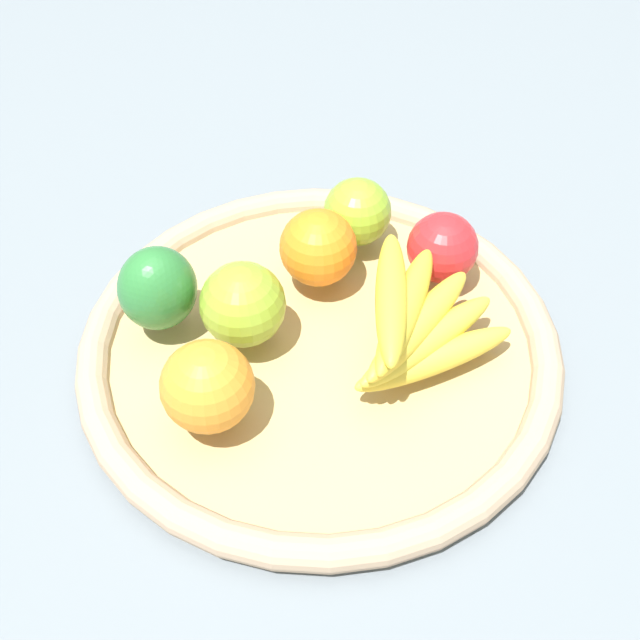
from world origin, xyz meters
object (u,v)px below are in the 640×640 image
object	(u,v)px
apple_2	(243,304)
orange_1	(318,247)
banana_bunch	(416,326)
orange_0	(207,386)
apple_1	(442,248)
bell_pepper	(158,289)
apple_0	(357,212)

from	to	relation	value
apple_2	orange_1	size ratio (longest dim) A/B	1.04
banana_bunch	orange_0	xyz separation A→B (m)	(-0.11, -0.15, 0.00)
apple_1	bell_pepper	world-z (taller)	bell_pepper
apple_2	bell_pepper	bearing A→B (deg)	-160.73
apple_0	apple_2	bearing A→B (deg)	-96.88
apple_0	bell_pepper	distance (m)	0.22
apple_1	orange_0	world-z (taller)	orange_0
banana_bunch	bell_pepper	distance (m)	0.24
apple_0	banana_bunch	bearing A→B (deg)	-42.17
apple_0	orange_0	world-z (taller)	orange_0
apple_0	orange_0	xyz separation A→B (m)	(0.01, -0.26, 0.00)
apple_0	orange_0	distance (m)	0.26
apple_2	banana_bunch	size ratio (longest dim) A/B	0.48
banana_bunch	apple_0	bearing A→B (deg)	137.83
apple_1	orange_1	size ratio (longest dim) A/B	0.92
banana_bunch	bell_pepper	size ratio (longest dim) A/B	1.94
banana_bunch	orange_1	distance (m)	0.13
banana_bunch	orange_0	size ratio (longest dim) A/B	2.07
bell_pepper	apple_2	bearing A→B (deg)	134.55
apple_2	apple_0	size ratio (longest dim) A/B	1.13
apple_2	apple_1	distance (m)	0.21
apple_2	orange_1	world-z (taller)	apple_2
orange_0	bell_pepper	world-z (taller)	bell_pepper
banana_bunch	apple_0	world-z (taller)	banana_bunch
apple_0	bell_pepper	bearing A→B (deg)	-116.05
apple_2	banana_bunch	world-z (taller)	same
bell_pepper	apple_0	bearing A→B (deg)	179.23
apple_1	banana_bunch	bearing A→B (deg)	-76.36
apple_1	orange_0	xyz separation A→B (m)	(-0.09, -0.26, 0.00)
apple_1	orange_1	bearing A→B (deg)	-146.72
apple_0	bell_pepper	size ratio (longest dim) A/B	0.82
apple_2	apple_1	xyz separation A→B (m)	(0.12, 0.17, -0.00)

